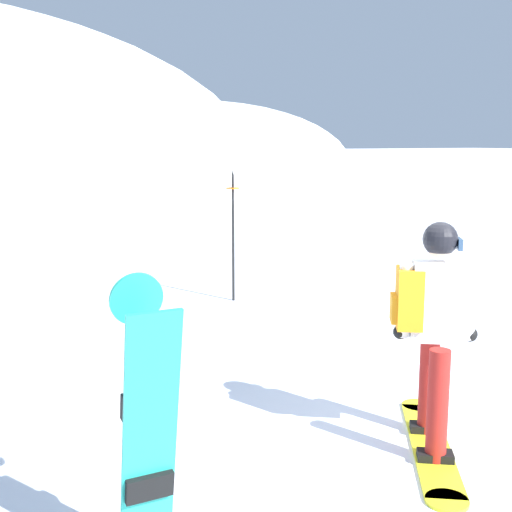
{
  "coord_description": "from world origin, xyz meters",
  "views": [
    {
      "loc": [
        -3.41,
        -3.92,
        2.28
      ],
      "look_at": [
        -0.04,
        2.67,
        1.0
      ],
      "focal_mm": 46.9,
      "sensor_mm": 36.0,
      "label": 1
    }
  ],
  "objects_px": {
    "spare_snowboard": "(147,431)",
    "piste_marker_near": "(233,227)",
    "rock_dark": "(432,278)",
    "snowboarder_main": "(432,330)"
  },
  "relations": [
    {
      "from": "snowboarder_main",
      "to": "piste_marker_near",
      "type": "bearing_deg",
      "value": 81.81
    },
    {
      "from": "spare_snowboard",
      "to": "piste_marker_near",
      "type": "relative_size",
      "value": 0.87
    },
    {
      "from": "spare_snowboard",
      "to": "piste_marker_near",
      "type": "xyz_separation_m",
      "value": [
        3.04,
        5.44,
        0.25
      ]
    },
    {
      "from": "rock_dark",
      "to": "piste_marker_near",
      "type": "bearing_deg",
      "value": 179.02
    },
    {
      "from": "spare_snowboard",
      "to": "rock_dark",
      "type": "bearing_deg",
      "value": 38.69
    },
    {
      "from": "spare_snowboard",
      "to": "rock_dark",
      "type": "height_order",
      "value": "spare_snowboard"
    },
    {
      "from": "spare_snowboard",
      "to": "rock_dark",
      "type": "distance_m",
      "value": 8.64
    },
    {
      "from": "snowboarder_main",
      "to": "spare_snowboard",
      "type": "bearing_deg",
      "value": -167.45
    },
    {
      "from": "piste_marker_near",
      "to": "rock_dark",
      "type": "xyz_separation_m",
      "value": [
        3.67,
        -0.06,
        -1.08
      ]
    },
    {
      "from": "spare_snowboard",
      "to": "snowboarder_main",
      "type": "bearing_deg",
      "value": 12.55
    }
  ]
}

